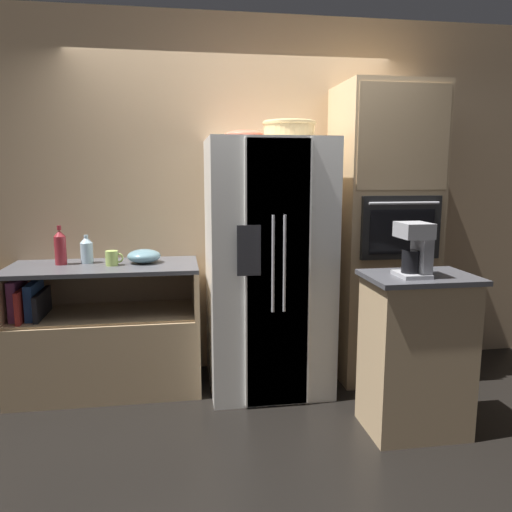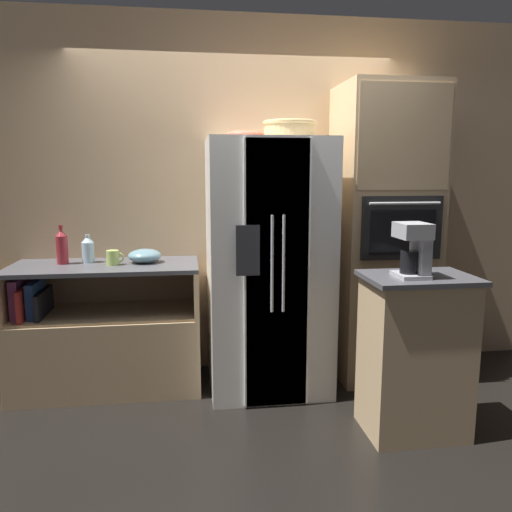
% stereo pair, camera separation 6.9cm
% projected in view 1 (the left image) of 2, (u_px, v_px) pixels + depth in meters
% --- Properties ---
extents(ground_plane, '(20.00, 20.00, 0.00)m').
position_uv_depth(ground_plane, '(242.00, 386.00, 3.79)').
color(ground_plane, black).
extents(wall_back, '(12.00, 0.06, 2.80)m').
position_uv_depth(wall_back, '(234.00, 198.00, 4.01)').
color(wall_back, tan).
rests_on(wall_back, ground_plane).
extents(counter_left, '(1.35, 0.62, 0.94)m').
position_uv_depth(counter_left, '(106.00, 344.00, 3.70)').
color(counter_left, tan).
rests_on(counter_left, ground_plane).
extents(refrigerator, '(0.87, 0.84, 1.84)m').
position_uv_depth(refrigerator, '(267.00, 266.00, 3.69)').
color(refrigerator, white).
rests_on(refrigerator, ground_plane).
extents(wall_oven, '(0.71, 0.70, 2.25)m').
position_uv_depth(wall_oven, '(382.00, 234.00, 3.88)').
color(wall_oven, tan).
rests_on(wall_oven, ground_plane).
extents(island_counter, '(0.65, 0.47, 1.00)m').
position_uv_depth(island_counter, '(416.00, 353.00, 3.07)').
color(island_counter, tan).
rests_on(island_counter, ground_plane).
extents(wicker_basket, '(0.38, 0.38, 0.12)m').
position_uv_depth(wicker_basket, '(289.00, 129.00, 3.49)').
color(wicker_basket, tan).
rests_on(wicker_basket, refrigerator).
extents(fruit_bowl, '(0.28, 0.28, 0.07)m').
position_uv_depth(fruit_bowl, '(244.00, 135.00, 3.60)').
color(fruit_bowl, '#DB664C').
rests_on(fruit_bowl, refrigerator).
extents(bottle_tall, '(0.08, 0.08, 0.29)m').
position_uv_depth(bottle_tall, '(60.00, 247.00, 3.60)').
color(bottle_tall, maroon).
rests_on(bottle_tall, counter_left).
extents(bottle_short, '(0.09, 0.09, 0.21)m').
position_uv_depth(bottle_short, '(87.00, 249.00, 3.67)').
color(bottle_short, silver).
rests_on(bottle_short, counter_left).
extents(mug, '(0.13, 0.09, 0.11)m').
position_uv_depth(mug, '(112.00, 258.00, 3.58)').
color(mug, '#B2D166').
rests_on(mug, counter_left).
extents(mixing_bowl, '(0.24, 0.24, 0.10)m').
position_uv_depth(mixing_bowl, '(144.00, 256.00, 3.68)').
color(mixing_bowl, '#668C99').
rests_on(mixing_bowl, counter_left).
extents(coffee_maker, '(0.17, 0.21, 0.32)m').
position_uv_depth(coffee_maker, '(416.00, 247.00, 2.92)').
color(coffee_maker, '#B2B2B7').
rests_on(coffee_maker, island_counter).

